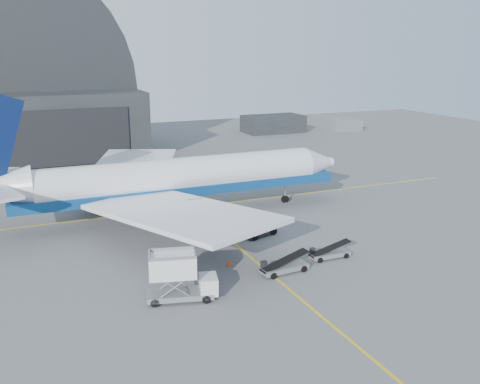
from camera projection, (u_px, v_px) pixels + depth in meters
name	position (u px, v px, depth m)	size (l,w,h in m)	color
ground	(258.00, 263.00, 50.01)	(200.00, 200.00, 0.00)	#565659
taxi_lines	(211.00, 224.00, 61.23)	(80.00, 42.12, 0.02)	gold
distant_bldg_a	(273.00, 132.00, 128.39)	(14.00, 8.00, 4.00)	black
distant_bldg_b	(342.00, 130.00, 131.37)	(8.00, 6.00, 2.80)	slate
airliner	(167.00, 180.00, 62.62)	(46.29, 44.89, 16.25)	white
catering_truck	(179.00, 277.00, 42.27)	(5.92, 3.38, 3.84)	slate
pushback_tug	(259.00, 229.00, 57.47)	(4.23, 3.15, 1.75)	black
belt_loader_a	(284.00, 267.00, 47.79)	(4.80, 2.02, 1.80)	slate
belt_loader_b	(329.00, 253.00, 51.10)	(4.23, 1.53, 1.61)	slate
traffic_cone	(229.00, 263.00, 49.44)	(0.41, 0.41, 0.60)	#F23F07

